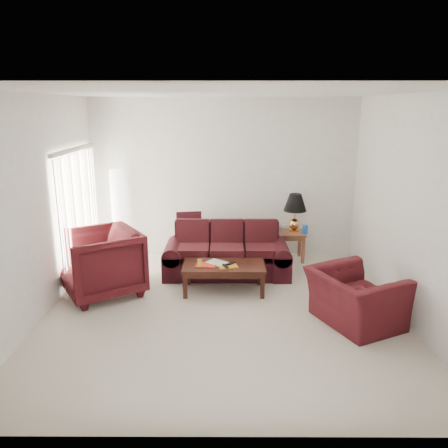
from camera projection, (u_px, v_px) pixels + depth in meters
name	position (u px, v px, depth m)	size (l,w,h in m)	color
floor	(224.00, 310.00, 6.27)	(5.00, 5.00, 0.00)	beige
blinds	(79.00, 215.00, 7.25)	(0.10, 2.00, 2.16)	silver
sofa	(227.00, 250.00, 7.49)	(2.14, 0.93, 0.88)	black
throw_pillow	(189.00, 224.00, 8.10)	(0.46, 0.13, 0.46)	black
end_table	(291.00, 246.00, 8.27)	(0.50, 0.50, 0.55)	#472318
table_lamp	(295.00, 213.00, 8.16)	(0.43, 0.43, 0.72)	#D18741
clock	(279.00, 230.00, 8.08)	(0.13, 0.05, 0.13)	#B1B1B5
blue_canister	(305.00, 230.00, 8.06)	(0.10, 0.10, 0.16)	#1B56B2
picture_frame	(285.00, 225.00, 8.33)	(0.14, 0.02, 0.17)	silver
floor_lamp	(118.00, 215.00, 8.18)	(0.28, 0.28, 1.74)	white
armchair_left	(101.00, 263.00, 6.68)	(1.09, 1.12, 1.02)	#3D0E12
armchair_right	(355.00, 298.00, 5.80)	(1.11, 0.97, 0.72)	#420F14
coffee_table	(224.00, 278.00, 6.85)	(1.28, 0.64, 0.45)	black
magazine_red	(206.00, 265.00, 6.74)	(0.30, 0.22, 0.02)	red
magazine_white	(217.00, 263.00, 6.84)	(0.31, 0.23, 0.02)	beige
magazine_orange	(228.00, 266.00, 6.71)	(0.29, 0.22, 0.02)	#BF7316
remote_a	(225.00, 266.00, 6.64)	(0.05, 0.17, 0.02)	black
remote_b	(231.00, 263.00, 6.77)	(0.05, 0.19, 0.02)	black
yellow_glass	(200.00, 263.00, 6.67)	(0.07, 0.07, 0.12)	yellow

